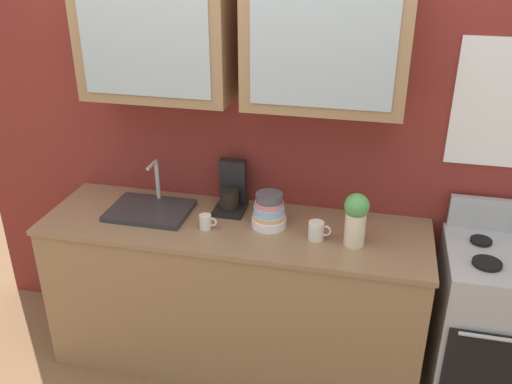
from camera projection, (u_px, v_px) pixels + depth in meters
The scene contains 10 objects.
ground_plane at pixel (236, 356), 3.45m from camera, with size 10.00×10.00×0.00m, color brown.
back_wall_unit at pixel (247, 105), 3.06m from camera, with size 3.52×0.42×2.73m.
counter at pixel (235, 294), 3.24m from camera, with size 2.14×0.64×0.94m.
stove_range at pixel (497, 330), 2.94m from camera, with size 0.64×0.63×1.12m.
sink_faucet at pixel (150, 209), 3.16m from camera, with size 0.45×0.34×0.28m.
bowl_stack at pixel (269, 212), 2.99m from camera, with size 0.19×0.19×0.20m.
vase at pixel (356, 217), 2.79m from camera, with size 0.13×0.13×0.29m.
cup_near_sink at pixel (206, 222), 2.99m from camera, with size 0.10×0.06×0.08m.
cup_near_bowls at pixel (317, 231), 2.88m from camera, with size 0.12×0.08×0.10m.
coffee_maker at pixel (231, 192), 3.17m from camera, with size 0.17×0.20×0.29m.
Camera 1 is at (0.73, -2.57, 2.41)m, focal length 38.75 mm.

